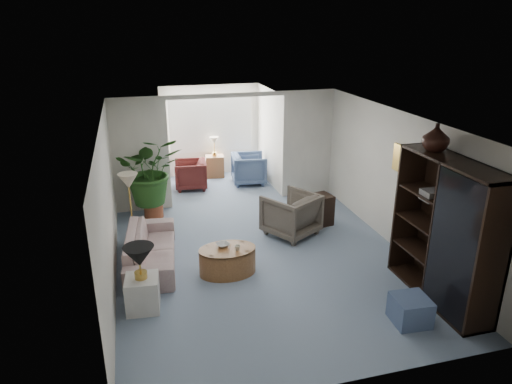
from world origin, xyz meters
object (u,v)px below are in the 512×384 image
object	(u,v)px
side_table_dark	(318,210)
sunroom_chair_maroon	(191,175)
sofa	(151,248)
sunroom_table	(215,166)
cabinet_urn	(436,137)
table_lamp	(139,256)
plant_pot	(154,210)
sunroom_chair_blue	(249,169)
end_table	(143,293)
entertainment_cabinet	(445,232)
coffee_table	(227,261)
floor_lamp	(128,181)
coffee_bowl	(223,245)
wingback_chair	(291,214)
framed_picture	(404,160)
coffee_cup	(237,248)
ottoman	(410,310)

from	to	relation	value
side_table_dark	sunroom_chair_maroon	distance (m)	3.64
sofa	sunroom_table	xyz separation A→B (m)	(1.93, 4.43, -0.01)
cabinet_urn	table_lamp	bearing A→B (deg)	175.59
table_lamp	side_table_dark	xyz separation A→B (m)	(3.61, 2.15, -0.55)
plant_pot	sunroom_chair_maroon	distance (m)	1.92
plant_pot	side_table_dark	bearing A→B (deg)	-21.37
sunroom_chair_blue	end_table	bearing A→B (deg)	156.81
end_table	entertainment_cabinet	size ratio (longest dim) A/B	0.24
end_table	coffee_table	distance (m)	1.56
sunroom_chair_blue	table_lamp	bearing A→B (deg)	156.81
plant_pot	sunroom_chair_maroon	xyz separation A→B (m)	(1.02, 1.61, 0.20)
end_table	side_table_dark	distance (m)	4.20
table_lamp	floor_lamp	world-z (taller)	floor_lamp
sunroom_table	entertainment_cabinet	bearing A→B (deg)	-71.62
coffee_bowl	plant_pot	size ratio (longest dim) A/B	0.53
coffee_table	sunroom_chair_blue	size ratio (longest dim) A/B	1.12
sunroom_table	wingback_chair	bearing A→B (deg)	-78.82
coffee_bowl	side_table_dark	distance (m)	2.64
framed_picture	end_table	size ratio (longest dim) A/B	0.97
table_lamp	entertainment_cabinet	world-z (taller)	entertainment_cabinet
sofa	floor_lamp	size ratio (longest dim) A/B	5.64
sunroom_table	framed_picture	bearing A→B (deg)	-64.20
framed_picture	wingback_chair	world-z (taller)	framed_picture
wingback_chair	floor_lamp	bearing A→B (deg)	-37.86
coffee_bowl	plant_pot	world-z (taller)	coffee_bowl
plant_pot	sunroom_table	world-z (taller)	sunroom_table
sofa	sunroom_table	bearing A→B (deg)	-17.99
coffee_cup	sunroom_chair_blue	bearing A→B (deg)	73.26
framed_picture	sunroom_table	world-z (taller)	framed_picture
end_table	entertainment_cabinet	world-z (taller)	entertainment_cabinet
plant_pot	sunroom_table	bearing A→B (deg)	53.18
framed_picture	coffee_bowl	bearing A→B (deg)	179.36
table_lamp	entertainment_cabinet	bearing A→B (deg)	-10.90
end_table	sunroom_chair_blue	size ratio (longest dim) A/B	0.61
coffee_bowl	cabinet_urn	distance (m)	3.71
sunroom_chair_maroon	sunroom_table	world-z (taller)	sunroom_chair_maroon
entertainment_cabinet	sunroom_chair_blue	distance (m)	6.08
framed_picture	side_table_dark	xyz separation A→B (m)	(-0.95, 1.39, -1.39)
coffee_table	entertainment_cabinet	bearing A→B (deg)	-27.57
entertainment_cabinet	cabinet_urn	bearing A→B (deg)	90.00
entertainment_cabinet	framed_picture	bearing A→B (deg)	81.78
end_table	wingback_chair	xyz separation A→B (m)	(2.91, 1.85, 0.16)
end_table	table_lamp	xyz separation A→B (m)	(0.00, -0.00, 0.61)
end_table	sunroom_chair_blue	xyz separation A→B (m)	(2.88, 5.03, 0.13)
end_table	plant_pot	xyz separation A→B (m)	(0.37, 3.41, -0.10)
framed_picture	coffee_bowl	world-z (taller)	framed_picture
end_table	ottoman	xyz separation A→B (m)	(3.57, -1.30, -0.06)
wingback_chair	plant_pot	distance (m)	3.00
coffee_cup	ottoman	size ratio (longest dim) A/B	0.19
coffee_table	sunroom_table	xyz separation A→B (m)	(0.73, 5.08, 0.06)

